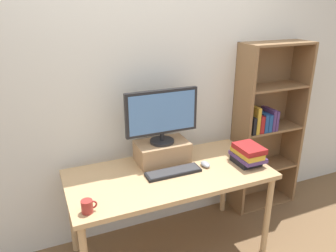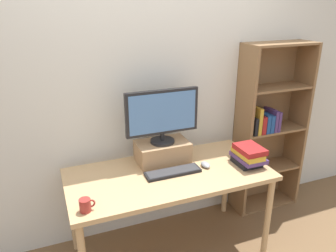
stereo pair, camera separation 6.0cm
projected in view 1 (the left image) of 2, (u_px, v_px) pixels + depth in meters
name	position (u px, v px, depth m)	size (l,w,h in m)	color
ground_plane	(169.00, 250.00, 2.80)	(12.00, 12.00, 0.00)	brown
back_wall	(147.00, 90.00, 2.75)	(7.00, 0.08, 2.60)	silver
desk	(169.00, 181.00, 2.56)	(1.56, 0.75, 0.76)	tan
bookshelf_unit	(265.00, 127.00, 3.20)	(0.67, 0.28, 1.66)	olive
riser_box	(162.00, 152.00, 2.69)	(0.42, 0.26, 0.17)	#A87F56
computer_monitor	(162.00, 115.00, 2.57)	(0.60, 0.20, 0.44)	black
keyboard	(173.00, 172.00, 2.51)	(0.43, 0.13, 0.02)	black
computer_mouse	(205.00, 164.00, 2.62)	(0.06, 0.10, 0.04)	#99999E
book_stack	(248.00, 154.00, 2.64)	(0.20, 0.27, 0.16)	black
coffee_mug	(87.00, 206.00, 2.04)	(0.10, 0.07, 0.09)	#9E2D28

